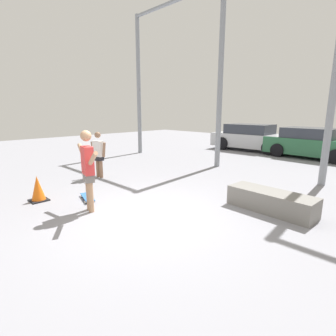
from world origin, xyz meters
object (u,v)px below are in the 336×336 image
parked_car_green (312,143)px  bystander (99,153)px  skateboarder (88,166)px  grind_box (271,201)px  skateboard (87,197)px  parked_car_silver (251,138)px  traffic_cone (38,189)px

parked_car_green → bystander: (-3.68, -8.93, 0.15)m
skateboarder → grind_box: (2.81, 2.81, -0.78)m
skateboard → parked_car_silver: 10.60m
grind_box → parked_car_silver: parked_car_silver is taller
grind_box → parked_car_green: 7.99m
parked_car_green → bystander: size_ratio=2.71×
skateboarder → parked_car_green: size_ratio=0.43×
traffic_cone → grind_box: bearing=38.3°
parked_car_green → skateboard: bearing=-98.3°
skateboard → traffic_cone: size_ratio=1.23×
traffic_cone → parked_car_green: bearing=76.5°
skateboarder → parked_car_silver: (-1.95, 10.82, -0.30)m
grind_box → parked_car_silver: (-4.76, 8.01, 0.48)m
skateboarder → parked_car_silver: 11.00m
skateboard → grind_box: grind_box is taller
grind_box → traffic_cone: size_ratio=2.96×
parked_car_green → bystander: 9.66m
parked_car_green → grind_box: bearing=-76.0°
skateboard → bystander: bystander is taller
skateboarder → grind_box: bearing=59.6°
skateboard → bystander: 2.37m
skateboard → bystander: (-1.76, 1.38, 0.76)m
skateboard → parked_car_silver: parked_car_silver is taller
bystander → parked_car_green: bearing=-126.0°
skateboard → parked_car_green: 10.51m
grind_box → parked_car_green: parked_car_green is taller
skateboard → parked_car_green: (1.92, 10.31, 0.61)m
parked_car_silver → traffic_cone: size_ratio=6.95×
grind_box → skateboarder: bearing=-134.9°
skateboard → skateboarder: bearing=-6.9°
skateboarder → bystander: bearing=160.2°
parked_car_silver → bystander: bystander is taller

